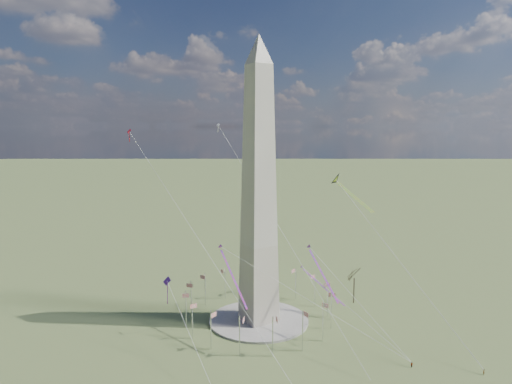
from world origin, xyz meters
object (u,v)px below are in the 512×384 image
washington_monument (259,191)px  tree_near (354,276)px  person_east (484,372)px  kite_delta_black (338,182)px

washington_monument → tree_near: washington_monument is taller
person_east → kite_delta_black: kite_delta_black is taller
tree_near → person_east: 60.25m
washington_monument → person_east: washington_monument is taller
kite_delta_black → washington_monument: bearing=-15.8°
washington_monument → person_east: 87.25m
washington_monument → kite_delta_black: washington_monument is taller
washington_monument → kite_delta_black: (41.93, 5.98, -0.13)m
person_east → tree_near: bearing=-116.2°
washington_monument → tree_near: 55.88m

